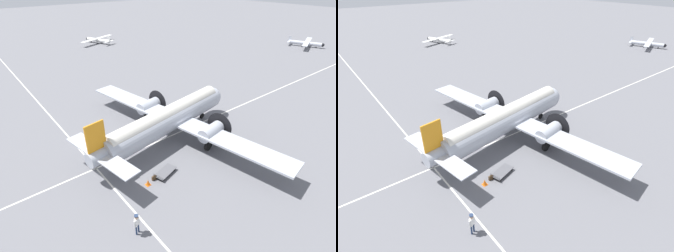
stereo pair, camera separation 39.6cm
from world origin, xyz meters
TOP-DOWN VIEW (x-y plane):
  - ground_plane at (0.00, 0.00)m, footprint 300.00×300.00m
  - apron_line_eastwest at (0.00, 0.25)m, footprint 120.00×0.16m
  - apron_line_northsouth at (-8.41, 0.00)m, footprint 0.16×120.00m
  - airliner_main at (0.39, 0.06)m, footprint 19.08×26.32m
  - crew_foreground at (-9.25, -8.12)m, footprint 0.57×0.39m
  - suitcase_near_door at (-5.11, -4.41)m, footprint 0.44×0.14m
  - baggage_cart at (-3.89, -4.44)m, footprint 2.41×1.62m
  - light_aircraft_distant at (52.90, 11.28)m, footprint 10.89×8.39m
  - light_aircraft_taxiing at (14.33, 46.93)m, footprint 10.39×8.04m
  - traffic_cone at (-5.90, -4.60)m, footprint 0.43×0.43m

SIDE VIEW (x-z plane):
  - ground_plane at x=0.00m, z-range 0.00..0.00m
  - apron_line_eastwest at x=0.00m, z-range 0.00..0.01m
  - apron_line_northsouth at x=-8.41m, z-range 0.00..0.01m
  - suitcase_near_door at x=-5.11m, z-range -0.02..0.45m
  - traffic_cone at x=-5.90m, z-range -0.02..0.54m
  - baggage_cart at x=-3.89m, z-range 0.00..0.56m
  - light_aircraft_taxiing at x=14.33m, z-range -0.19..1.88m
  - light_aircraft_distant at x=52.90m, z-range -0.20..1.93m
  - crew_foreground at x=-9.25m, z-range 0.23..2.02m
  - airliner_main at x=0.39m, z-range -0.35..5.30m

